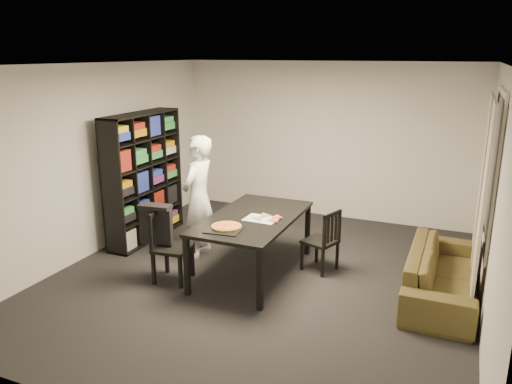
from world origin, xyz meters
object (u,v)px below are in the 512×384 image
at_px(chair_left, 166,241).
at_px(person, 198,197).
at_px(bookshelf, 144,177).
at_px(pepperoni_pizza, 226,226).
at_px(sofa, 443,273).
at_px(chair_right, 325,237).
at_px(baking_tray, 224,230).
at_px(dining_table, 253,222).

height_order(chair_left, person, person).
bearing_deg(chair_left, bookshelf, 37.40).
relative_size(pepperoni_pizza, sofa, 0.18).
relative_size(chair_right, person, 0.49).
relative_size(person, baking_tray, 4.22).
relative_size(bookshelf, person, 1.13).
xyz_separation_m(baking_tray, sofa, (2.37, 0.87, -0.48)).
height_order(chair_left, sofa, chair_left).
bearing_deg(person, pepperoni_pizza, 46.42).
xyz_separation_m(chair_left, baking_tray, (0.79, 0.00, 0.26)).
bearing_deg(bookshelf, pepperoni_pizza, -29.09).
xyz_separation_m(chair_right, person, (-1.73, -0.18, 0.38)).
distance_m(dining_table, person, 0.94).
distance_m(bookshelf, sofa, 4.30).
bearing_deg(dining_table, sofa, 7.03).
xyz_separation_m(dining_table, pepperoni_pizza, (-0.11, -0.52, 0.09)).
height_order(bookshelf, chair_left, bookshelf).
distance_m(dining_table, sofa, 2.31).
bearing_deg(sofa, baking_tray, 110.25).
xyz_separation_m(dining_table, baking_tray, (-0.11, -0.59, 0.07)).
relative_size(bookshelf, dining_table, 1.04).
relative_size(chair_left, sofa, 0.47).
xyz_separation_m(chair_right, pepperoni_pizza, (-0.94, -0.93, 0.32)).
xyz_separation_m(person, pepperoni_pizza, (0.79, -0.74, -0.06)).
height_order(person, pepperoni_pizza, person).
bearing_deg(sofa, bookshelf, 86.76).
bearing_deg(dining_table, chair_right, 25.80).
bearing_deg(baking_tray, sofa, 20.25).
distance_m(bookshelf, pepperoni_pizza, 2.15).
height_order(dining_table, baking_tray, baking_tray).
distance_m(baking_tray, pepperoni_pizza, 0.07).
bearing_deg(chair_right, dining_table, -44.84).
relative_size(dining_table, sofa, 0.95).
xyz_separation_m(bookshelf, dining_table, (1.98, -0.52, -0.26)).
bearing_deg(baking_tray, dining_table, 79.64).
bearing_deg(baking_tray, pepperoni_pizza, 88.78).
xyz_separation_m(chair_left, pepperoni_pizza, (0.79, 0.07, 0.28)).
xyz_separation_m(chair_left, person, (0.00, 0.82, 0.33)).
bearing_deg(sofa, chair_left, 105.49).
distance_m(bookshelf, chair_left, 1.61).
bearing_deg(dining_table, baking_tray, -100.36).
distance_m(chair_right, person, 1.78).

